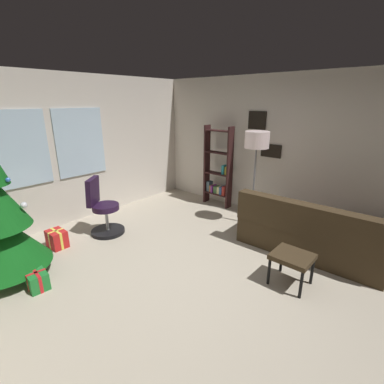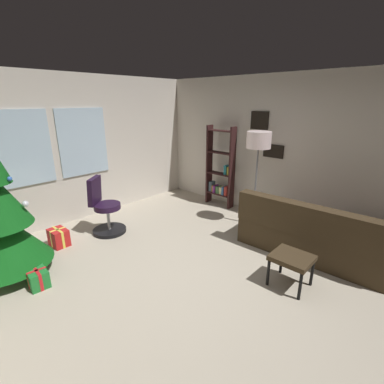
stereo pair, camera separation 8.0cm
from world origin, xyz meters
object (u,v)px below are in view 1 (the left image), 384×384
Objects in this scene: gift_box_red at (57,239)px; gift_box_green at (37,280)px; couch at (321,233)px; floor_lamp at (257,145)px; bookshelf at (218,172)px; footstool at (292,259)px; office_chair at (103,212)px.

gift_box_green is at bearing -125.97° from gift_box_red.
floor_lamp is at bearing 81.42° from couch.
bookshelf reaches higher than couch.
footstool is at bearing 179.66° from couch.
couch is at bearing -58.54° from office_chair.
gift_box_green is (-3.18, 2.26, -0.19)m from couch.
floor_lamp is (-0.39, -1.08, 0.72)m from bookshelf.
couch reaches higher than gift_box_red.
gift_box_red is 3.30m from bookshelf.
gift_box_red is at bearing 166.80° from bookshelf.
couch is at bearing -0.34° from footstool.
bookshelf reaches higher than office_chair.
floor_lamp reaches higher than gift_box_green.
gift_box_red is 0.19× the size of bookshelf.
floor_lamp reaches higher than gift_box_red.
bookshelf is (3.16, -0.74, 0.60)m from gift_box_red.
bookshelf reaches higher than gift_box_red.
gift_box_red is 1.03m from gift_box_green.
gift_box_red is 1.07× the size of gift_box_green.
office_chair is at bearing 121.46° from couch.
footstool is at bearing -134.69° from floor_lamp.
office_chair is 2.51m from bookshelf.
footstool is 0.27× the size of floor_lamp.
gift_box_green is at bearing 133.15° from footstool.
gift_box_green is (-2.11, 2.26, -0.25)m from footstool.
couch is 6.90× the size of gift_box_green.
gift_box_red is 0.19× the size of floor_lamp.
footstool is 1.44× the size of gift_box_red.
gift_box_red is at bearing 170.60° from office_chair.
footstool reaches higher than gift_box_green.
gift_box_red is at bearing 54.03° from gift_box_green.
gift_box_green is at bearing 163.79° from floor_lamp.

